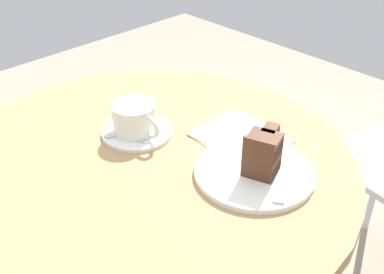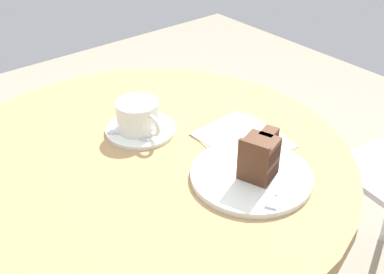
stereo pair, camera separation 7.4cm
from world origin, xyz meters
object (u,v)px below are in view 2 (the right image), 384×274
cake_slice (260,157)px  napkin (241,138)px  saucer (141,129)px  fork (278,190)px  teaspoon (122,134)px  coffee_cup (138,115)px  cake_plate (251,175)px

cake_slice → napkin: (-0.12, 0.07, -0.05)m
saucer → napkin: size_ratio=0.82×
cake_slice → fork: 0.07m
saucer → teaspoon: teaspoon is taller
saucer → fork: bearing=11.1°
cake_slice → napkin: size_ratio=0.51×
coffee_cup → cake_plate: bearing=14.9°
fork → teaspoon: bearing=-100.2°
coffee_cup → cake_plate: size_ratio=0.54×
saucer → cake_slice: (0.29, 0.08, 0.05)m
coffee_cup → cake_slice: bearing=16.1°
cake_plate → saucer: bearing=-165.9°
cake_slice → fork: (0.06, -0.01, -0.04)m
cake_plate → fork: size_ratio=1.78×
saucer → cake_plate: (0.28, 0.07, 0.00)m
cake_plate → cake_slice: size_ratio=2.40×
coffee_cup → napkin: 0.23m
teaspoon → napkin: size_ratio=0.50×
teaspoon → cake_slice: (0.29, 0.13, 0.04)m
napkin → coffee_cup: bearing=-136.6°
fork → napkin: (-0.18, 0.09, -0.01)m
cake_slice → napkin: 0.15m
napkin → fork: bearing=-24.9°
saucer → teaspoon: 0.05m
coffee_cup → fork: bearing=11.8°
cake_plate → cake_slice: cake_slice is taller
saucer → coffee_cup: coffee_cup is taller
cake_plate → cake_slice: 0.05m
coffee_cup → cake_slice: 0.30m
cake_slice → cake_plate: bearing=-139.5°
coffee_cup → cake_slice: (0.29, 0.08, 0.01)m
cake_plate → coffee_cup: bearing=-165.1°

